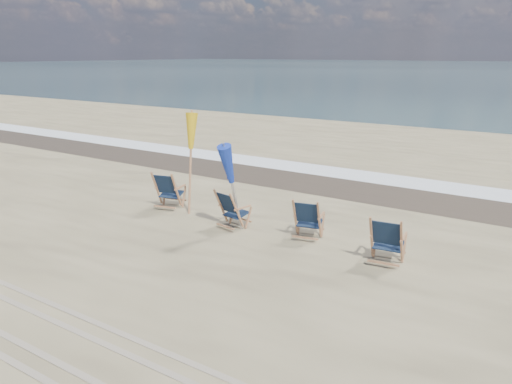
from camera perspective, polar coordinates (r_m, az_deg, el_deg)
surf_foam at (r=16.03m, az=12.00°, el=1.84°), size 200.00×1.40×0.01m
wet_sand_strip at (r=14.68m, az=9.85°, el=0.68°), size 200.00×2.60×0.00m
tire_tracks at (r=7.52m, az=-22.11°, el=-15.34°), size 80.00×1.30×0.01m
beach_chair_0 at (r=12.25m, az=-9.10°, el=0.06°), size 0.77×0.83×0.97m
beach_chair_1 at (r=10.66m, az=-2.22°, el=-2.31°), size 0.68×0.74×0.90m
beach_chair_2 at (r=10.18m, az=7.23°, el=-3.29°), size 0.71×0.76×0.90m
beach_chair_3 at (r=9.23m, az=16.28°, el=-5.69°), size 0.69×0.76×0.95m
umbrella_yellow at (r=11.91m, az=-7.64°, el=6.35°), size 0.30×0.30×2.38m
umbrella_blue at (r=10.30m, az=-2.57°, el=3.32°), size 0.30×0.30×2.06m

